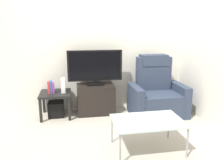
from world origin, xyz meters
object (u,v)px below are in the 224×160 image
book_middle (51,87)px  cell_phone (149,120)px  tv_stand (96,99)px  side_table (55,96)px  recliner_armchair (156,94)px  subwoofer_box (56,109)px  game_console (63,85)px  book_rightmost (54,88)px  book_leftmost (49,87)px  coffee_table (148,122)px  television (95,67)px

book_middle → cell_phone: book_middle is taller
tv_stand → side_table: bearing=-176.2°
book_middle → tv_stand: bearing=4.9°
recliner_armchair → subwoofer_box: (-1.83, 0.19, -0.24)m
recliner_armchair → game_console: size_ratio=4.38×
tv_stand → recliner_armchair: (1.10, -0.24, 0.10)m
subwoofer_box → book_rightmost: 0.40m
book_middle → book_rightmost: size_ratio=1.24×
book_leftmost → cell_phone: bearing=-45.8°
subwoofer_box → book_middle: (-0.06, -0.02, 0.42)m
cell_phone → book_leftmost: bearing=120.6°
subwoofer_box → book_middle: book_middle is taller
tv_stand → recliner_armchair: 1.13m
recliner_armchair → coffee_table: 1.35m
subwoofer_box → game_console: bearing=3.9°
side_table → subwoofer_box: (0.00, 0.00, -0.24)m
side_table → coffee_table: size_ratio=0.60×
book_rightmost → cell_phone: size_ratio=1.21×
book_rightmost → game_console: size_ratio=0.74×
side_table → book_rightmost: book_rightmost is taller
book_rightmost → cell_phone: bearing=-47.5°
television → recliner_armchair: television is taller
tv_stand → side_table: size_ratio=1.26×
book_middle → book_rightmost: book_middle is taller
recliner_armchair → book_leftmost: size_ratio=5.16×
book_rightmost → book_middle: bearing=180.0°
game_console → cell_phone: bearing=-52.1°
side_table → game_console: game_console is taller
cell_phone → side_table: bearing=118.0°
game_console → coffee_table: game_console is taller
tv_stand → book_leftmost: (-0.83, -0.07, 0.28)m
tv_stand → book_rightmost: bearing=-174.8°
side_table → book_middle: (-0.06, -0.02, 0.18)m
recliner_armchair → cell_phone: size_ratio=7.20×
recliner_armchair → cell_phone: 1.35m
television → subwoofer_box: 1.04m
television → subwoofer_box: (-0.73, -0.07, -0.74)m
tv_stand → recliner_armchair: size_ratio=0.63×
game_console → coffee_table: 1.80m
tv_stand → cell_phone: 1.55m
television → game_console: (-0.58, -0.06, -0.31)m
subwoofer_box → book_middle: size_ratio=1.23×
game_console → tv_stand: bearing=3.7°
book_middle → game_console: 0.21m
television → coffee_table: 1.63m
book_leftmost → coffee_table: (1.34, -1.38, -0.17)m
recliner_armchair → cell_phone: bearing=-121.5°
recliner_armchair → book_middle: (-1.89, 0.17, 0.19)m
cell_phone → tv_stand: bearing=96.2°
book_leftmost → recliner_armchair: bearing=-5.0°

